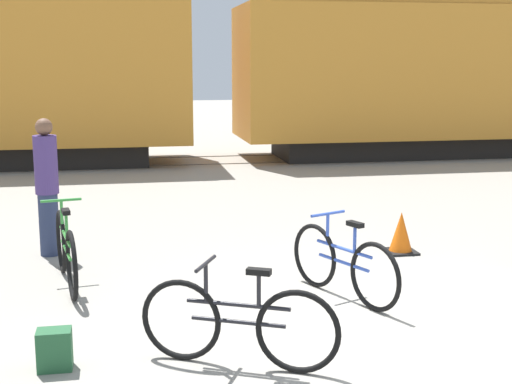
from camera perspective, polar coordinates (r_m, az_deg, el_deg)
name	(u,v)px	position (r m, az deg, el deg)	size (l,w,h in m)	color
ground_plane	(375,329)	(6.97, 9.50, -10.80)	(80.00, 80.00, 0.00)	gray
freight_train	(214,51)	(18.12, -3.41, 11.23)	(55.57, 2.87, 5.25)	black
rail_near	(219,164)	(17.58, -3.02, 2.26)	(67.57, 0.07, 0.01)	#4C4238
rail_far	(211,156)	(18.99, -3.59, 2.87)	(67.57, 0.07, 0.01)	#4C4238
bicycle_blue	(343,264)	(7.69, 6.99, -5.71)	(0.73, 1.57, 0.89)	black
bicycle_green	(66,251)	(8.33, -14.95, -4.58)	(0.47, 1.83, 0.94)	black
bicycle_black	(238,323)	(5.98, -1.45, -10.46)	(1.57, 0.80, 0.88)	black
person_in_purple	(47,186)	(9.58, -16.38, 0.46)	(0.30, 0.30, 1.79)	#283351
backpack	(55,350)	(6.23, -15.81, -12.04)	(0.28, 0.20, 0.34)	#235633
traffic_cone	(401,234)	(9.63, 11.52, -3.30)	(0.40, 0.40, 0.55)	black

